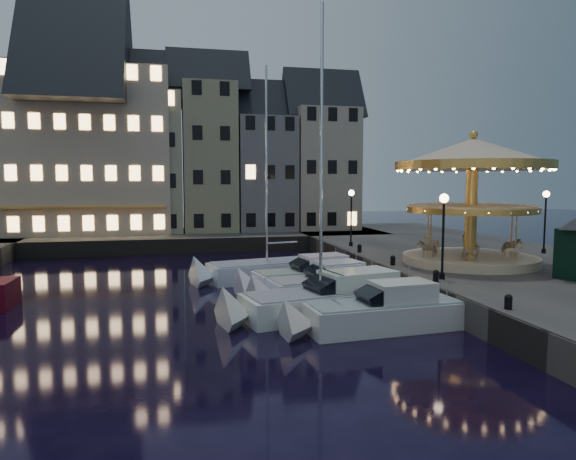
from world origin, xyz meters
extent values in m
plane|color=black|center=(0.00, 0.00, 0.00)|extent=(160.00, 160.00, 0.00)
cube|color=#474442|center=(14.00, 6.00, 0.65)|extent=(16.00, 56.00, 1.30)
cube|color=#474442|center=(-8.00, 28.00, 0.65)|extent=(44.00, 12.00, 1.30)
cube|color=#47423A|center=(6.00, 6.00, 0.65)|extent=(0.15, 44.00, 1.30)
cube|color=#47423A|center=(-6.00, 22.00, 0.65)|extent=(48.00, 0.15, 1.30)
cylinder|color=black|center=(7.20, 1.00, 1.45)|extent=(0.28, 0.28, 0.30)
cylinder|color=black|center=(7.20, 1.00, 3.20)|extent=(0.12, 0.12, 3.80)
sphere|color=#FFD18C|center=(7.20, 1.00, 5.25)|extent=(0.44, 0.44, 0.44)
cylinder|color=black|center=(7.20, 14.50, 1.45)|extent=(0.28, 0.28, 0.30)
cylinder|color=black|center=(7.20, 14.50, 3.20)|extent=(0.12, 0.12, 3.80)
sphere|color=#FFD18C|center=(7.20, 14.50, 5.25)|extent=(0.44, 0.44, 0.44)
cylinder|color=black|center=(18.50, 8.00, 1.45)|extent=(0.28, 0.28, 0.30)
cylinder|color=black|center=(18.50, 8.00, 3.20)|extent=(0.12, 0.12, 3.80)
sphere|color=#FFD18C|center=(18.50, 8.00, 5.25)|extent=(0.44, 0.44, 0.44)
cylinder|color=black|center=(6.60, -5.00, 1.50)|extent=(0.28, 0.28, 0.40)
sphere|color=black|center=(6.60, -5.00, 1.72)|extent=(0.30, 0.30, 0.30)
cylinder|color=black|center=(6.60, 0.50, 1.50)|extent=(0.28, 0.28, 0.40)
sphere|color=black|center=(6.60, 0.50, 1.72)|extent=(0.30, 0.30, 0.30)
cylinder|color=black|center=(6.60, 5.50, 1.50)|extent=(0.28, 0.28, 0.40)
sphere|color=black|center=(6.60, 5.50, 1.72)|extent=(0.30, 0.30, 0.30)
cylinder|color=black|center=(6.60, 11.00, 1.50)|extent=(0.28, 0.28, 0.40)
sphere|color=black|center=(6.60, 11.00, 1.72)|extent=(0.30, 0.30, 0.30)
cube|color=gray|center=(-19.50, 30.00, 6.80)|extent=(5.00, 8.00, 11.00)
cube|color=slate|center=(-14.05, 30.00, 7.30)|extent=(5.60, 8.00, 12.00)
cube|color=#A8A684|center=(-8.00, 30.00, 7.80)|extent=(6.20, 8.00, 13.00)
cube|color=#98936D|center=(-2.25, 30.00, 8.30)|extent=(5.00, 8.00, 14.00)
cube|color=slate|center=(3.20, 30.00, 6.80)|extent=(5.60, 8.00, 11.00)
cube|color=tan|center=(9.25, 30.00, 7.30)|extent=(6.20, 8.00, 12.00)
cube|color=beige|center=(-14.00, 30.00, 8.80)|extent=(16.00, 9.00, 15.00)
cube|color=silver|center=(2.82, -2.34, 0.45)|extent=(6.65, 2.69, 1.30)
cube|color=gray|center=(2.82, -2.34, 1.12)|extent=(6.31, 2.49, 0.10)
cube|color=silver|center=(3.59, -2.28, 1.55)|extent=(2.59, 1.82, 0.80)
cube|color=black|center=(2.30, -2.39, 1.45)|extent=(1.23, 1.60, 0.91)
cube|color=silver|center=(1.68, 0.39, 0.45)|extent=(9.14, 4.32, 1.30)
cube|color=gray|center=(1.68, 0.39, 1.12)|extent=(8.67, 4.03, 0.10)
cube|color=silver|center=(2.71, 0.60, 1.55)|extent=(3.67, 2.58, 0.80)
cube|color=black|center=(0.99, 0.24, 1.45)|extent=(1.77, 2.07, 1.06)
cylinder|color=silver|center=(0.82, 0.21, 7.02)|extent=(0.14, 0.14, 11.84)
cube|color=silver|center=(2.00, 3.30, 0.45)|extent=(6.17, 3.14, 1.30)
cube|color=#939696|center=(2.00, 3.30, 1.12)|extent=(5.85, 2.92, 0.10)
cube|color=silver|center=(2.70, 3.41, 1.55)|extent=(2.47, 2.02, 0.80)
cube|color=black|center=(1.53, 3.23, 1.45)|extent=(1.27, 1.72, 0.87)
cube|color=white|center=(1.86, 5.85, 0.45)|extent=(6.70, 3.25, 1.30)
cube|color=gray|center=(1.86, 5.85, 1.12)|extent=(6.35, 3.03, 0.10)
cube|color=white|center=(2.62, 5.99, 1.55)|extent=(2.69, 2.01, 0.80)
cube|color=black|center=(1.35, 5.76, 1.45)|extent=(1.35, 1.67, 0.91)
cube|color=silver|center=(0.83, 9.58, 0.45)|extent=(9.27, 4.51, 1.30)
cube|color=gray|center=(0.83, 9.58, 1.12)|extent=(8.79, 4.21, 0.10)
cylinder|color=silver|center=(-0.04, 9.39, 7.10)|extent=(0.14, 0.14, 11.99)
cylinder|color=#D3B690|center=(11.23, 5.11, 1.54)|extent=(7.62, 7.62, 0.48)
cylinder|color=gold|center=(11.23, 5.11, 4.73)|extent=(0.67, 0.67, 5.90)
cylinder|color=#D3B690|center=(11.23, 5.11, 4.63)|extent=(7.04, 7.04, 0.17)
cylinder|color=gold|center=(11.23, 5.11, 4.46)|extent=(7.31, 7.31, 0.33)
cone|color=#D3B690|center=(11.23, 5.11, 7.77)|extent=(8.76, 8.76, 1.52)
cylinder|color=gold|center=(11.23, 5.11, 6.96)|extent=(8.76, 8.76, 0.48)
sphere|color=gold|center=(11.23, 5.11, 8.73)|extent=(0.48, 0.48, 0.48)
imported|color=#D3B690|center=(13.77, 5.90, 2.25)|extent=(1.59, 1.15, 0.95)
camera|label=1|loc=(-5.40, -21.61, 6.00)|focal=32.00mm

